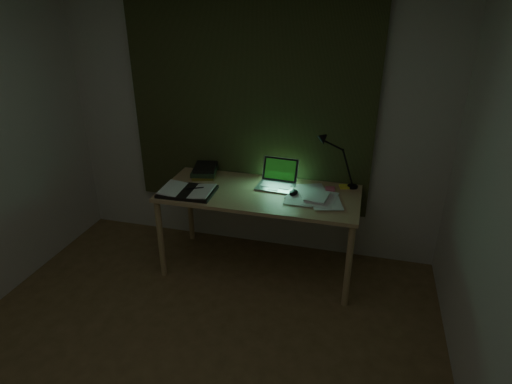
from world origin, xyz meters
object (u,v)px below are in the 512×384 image
(desk, at_px, (259,231))
(laptop, at_px, (276,176))
(loose_papers, at_px, (311,196))
(desk_lamp, at_px, (355,161))
(open_textbook, at_px, (187,191))
(book_stack, at_px, (204,170))

(desk, height_order, laptop, laptop)
(loose_papers, height_order, desk_lamp, desk_lamp)
(open_textbook, height_order, desk_lamp, desk_lamp)
(desk, bearing_deg, loose_papers, 2.08)
(desk, bearing_deg, laptop, 46.93)
(desk, height_order, book_stack, book_stack)
(desk, relative_size, open_textbook, 3.72)
(laptop, relative_size, book_stack, 1.39)
(desk, height_order, desk_lamp, desk_lamp)
(book_stack, relative_size, desk_lamp, 0.53)
(desk, xyz_separation_m, book_stack, (-0.58, 0.22, 0.43))
(laptop, xyz_separation_m, loose_papers, (0.32, -0.10, -0.10))
(open_textbook, xyz_separation_m, loose_papers, (1.02, 0.19, -0.01))
(laptop, bearing_deg, desk, -128.74)
(desk_lamp, bearing_deg, loose_papers, -140.65)
(desk, height_order, open_textbook, open_textbook)
(desk, relative_size, laptop, 4.70)
(open_textbook, bearing_deg, desk_lamp, 17.56)
(desk, distance_m, book_stack, 0.76)
(laptop, relative_size, desk_lamp, 0.74)
(open_textbook, xyz_separation_m, desk_lamp, (1.34, 0.47, 0.22))
(laptop, bearing_deg, open_textbook, -152.67)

